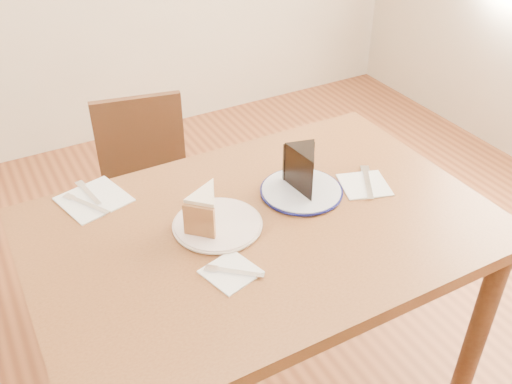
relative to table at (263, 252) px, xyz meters
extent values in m
cube|color=#4A2814|center=(0.00, 0.00, 0.08)|extent=(1.20, 0.80, 0.04)
cylinder|color=#331A0F|center=(0.54, -0.34, -0.30)|extent=(0.06, 0.06, 0.71)
cylinder|color=#331A0F|center=(-0.54, 0.34, -0.30)|extent=(0.06, 0.06, 0.71)
cylinder|color=#331A0F|center=(0.54, 0.34, -0.30)|extent=(0.06, 0.06, 0.71)
cube|color=black|center=(-0.10, 0.65, -0.24)|extent=(0.46, 0.46, 0.04)
cylinder|color=black|center=(0.09, 0.78, -0.45)|extent=(0.03, 0.03, 0.40)
cylinder|color=black|center=(-0.23, 0.85, -0.45)|extent=(0.03, 0.03, 0.40)
cylinder|color=black|center=(0.03, 0.46, -0.45)|extent=(0.03, 0.03, 0.40)
cylinder|color=black|center=(-0.29, 0.52, -0.45)|extent=(0.03, 0.03, 0.40)
cube|color=black|center=(-0.07, 0.82, -0.04)|extent=(0.33, 0.09, 0.35)
cylinder|color=silver|center=(-0.11, 0.04, 0.10)|extent=(0.22, 0.22, 0.01)
cylinder|color=silver|center=(0.16, 0.07, 0.10)|extent=(0.22, 0.22, 0.01)
cube|color=white|center=(-0.16, -0.13, 0.10)|extent=(0.14, 0.14, 0.00)
cube|color=white|center=(0.34, 0.01, 0.10)|extent=(0.17, 0.17, 0.00)
cube|color=white|center=(-0.36, 0.32, 0.10)|extent=(0.20, 0.20, 0.00)
cube|color=silver|center=(-0.15, -0.14, 0.10)|extent=(0.12, 0.10, 0.00)
cube|color=silver|center=(0.35, 0.01, 0.10)|extent=(0.10, 0.15, 0.00)
cube|color=silver|center=(-0.37, 0.35, 0.10)|extent=(0.04, 0.14, 0.00)
cube|color=silver|center=(-0.38, 0.30, 0.10)|extent=(0.09, 0.15, 0.00)
camera|label=1|loc=(-0.58, -1.02, 1.02)|focal=40.00mm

